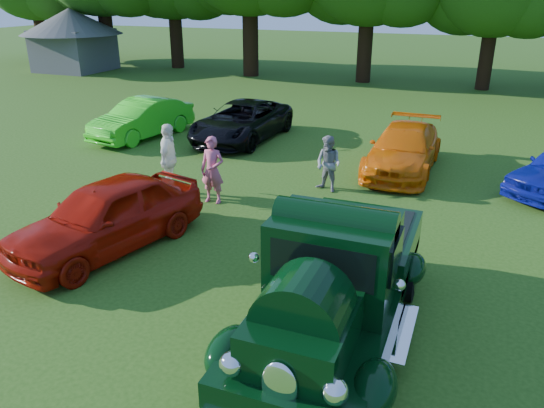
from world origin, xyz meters
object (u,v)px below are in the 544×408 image
at_px(spectator_grey, 328,164).
at_px(spectator_white, 169,160).
at_px(red_convertible, 107,216).
at_px(back_car_black, 242,121).
at_px(back_car_lime, 142,119).
at_px(back_car_orange, 404,149).
at_px(gazebo, 72,33).
at_px(hero_pickup, 336,282).
at_px(spectator_pink, 212,170).

height_order(spectator_grey, spectator_white, spectator_white).
relative_size(red_convertible, back_car_black, 0.89).
bearing_deg(back_car_lime, back_car_black, 26.15).
height_order(back_car_orange, spectator_grey, spectator_grey).
xyz_separation_m(back_car_black, gazebo, (-17.37, 11.73, 1.73)).
relative_size(back_car_lime, back_car_black, 0.86).
relative_size(back_car_orange, gazebo, 0.71).
height_order(back_car_black, spectator_white, spectator_white).
height_order(red_convertible, gazebo, gazebo).
bearing_deg(red_convertible, gazebo, 146.12).
relative_size(red_convertible, back_car_orange, 0.95).
xyz_separation_m(hero_pickup, back_car_orange, (-0.25, 8.55, -0.24)).
distance_m(hero_pickup, spectator_white, 7.12).
height_order(back_car_orange, spectator_white, spectator_white).
relative_size(back_car_lime, spectator_grey, 2.77).
xyz_separation_m(back_car_orange, spectator_pink, (-4.07, -4.33, 0.19)).
xyz_separation_m(back_car_black, spectator_white, (0.49, -5.60, 0.27)).
relative_size(back_car_black, back_car_orange, 1.07).
bearing_deg(spectator_white, red_convertible, 171.80).
height_order(back_car_lime, spectator_grey, spectator_grey).
relative_size(spectator_white, gazebo, 0.29).
bearing_deg(back_car_orange, spectator_grey, -121.89).
relative_size(spectator_pink, gazebo, 0.27).
bearing_deg(back_car_black, gazebo, 148.37).
height_order(red_convertible, back_car_black, red_convertible).
height_order(spectator_pink, spectator_grey, spectator_pink).
bearing_deg(hero_pickup, spectator_pink, 135.64).
bearing_deg(back_car_black, hero_pickup, -55.92).
xyz_separation_m(hero_pickup, gazebo, (-23.50, 21.67, 1.50)).
distance_m(hero_pickup, spectator_pink, 6.04).
bearing_deg(spectator_grey, back_car_black, 158.63).
relative_size(hero_pickup, spectator_white, 2.83).
height_order(back_car_orange, gazebo, gazebo).
bearing_deg(hero_pickup, spectator_grey, 106.91).
relative_size(back_car_orange, spectator_white, 2.41).
relative_size(hero_pickup, red_convertible, 1.23).
distance_m(back_car_black, spectator_pink, 6.00).
xyz_separation_m(back_car_lime, spectator_grey, (7.79, -2.86, 0.07)).
height_order(hero_pickup, spectator_pink, hero_pickup).
xyz_separation_m(red_convertible, back_car_lime, (-4.49, 7.81, -0.05)).
distance_m(red_convertible, spectator_pink, 3.21).
distance_m(spectator_pink, spectator_white, 1.33).
relative_size(back_car_lime, spectator_white, 2.21).
bearing_deg(hero_pickup, gazebo, 137.31).
xyz_separation_m(hero_pickup, spectator_white, (-5.64, 4.34, 0.04)).
relative_size(hero_pickup, back_car_lime, 1.28).
bearing_deg(spectator_pink, spectator_grey, 35.77).
relative_size(back_car_lime, back_car_orange, 0.92).
xyz_separation_m(red_convertible, spectator_white, (-0.50, 3.22, 0.21)).
relative_size(back_car_black, spectator_pink, 2.85).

